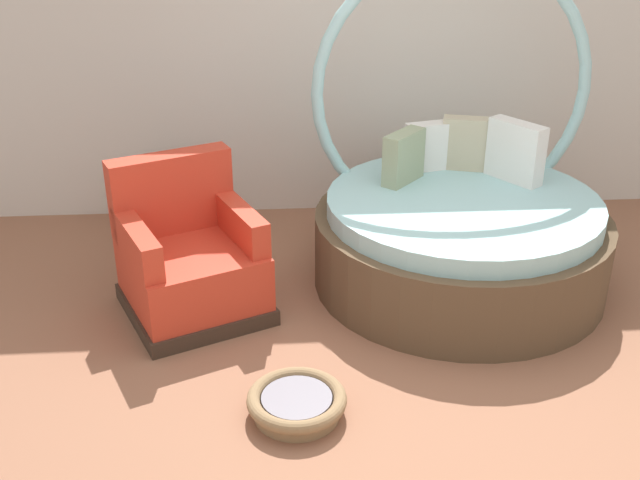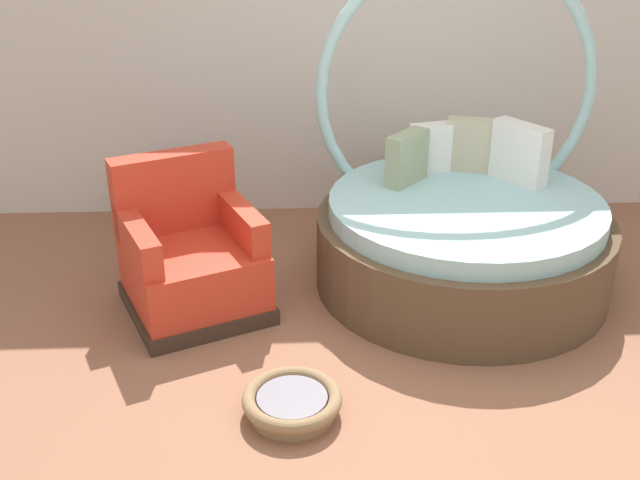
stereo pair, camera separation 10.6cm
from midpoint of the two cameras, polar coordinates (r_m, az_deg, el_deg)
name	(u,v)px [view 2 (the right image)]	position (r m, az deg, el deg)	size (l,w,h in m)	color
ground_plane	(399,388)	(4.24, 6.56, -10.81)	(8.00, 8.00, 0.02)	#936047
back_wall	(363,41)	(5.95, 3.69, 14.46)	(8.00, 0.12, 2.65)	silver
round_daybed	(462,223)	(5.13, 11.04, 1.21)	(1.90, 1.90, 2.10)	brown
red_armchair	(191,259)	(4.80, -8.94, -1.42)	(1.05, 1.05, 0.94)	#38281E
pet_basket	(292,402)	(3.98, -1.30, -11.94)	(0.51, 0.51, 0.13)	#8E704C
side_table	(168,177)	(5.84, -10.68, 4.59)	(0.44, 0.44, 0.52)	#473323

